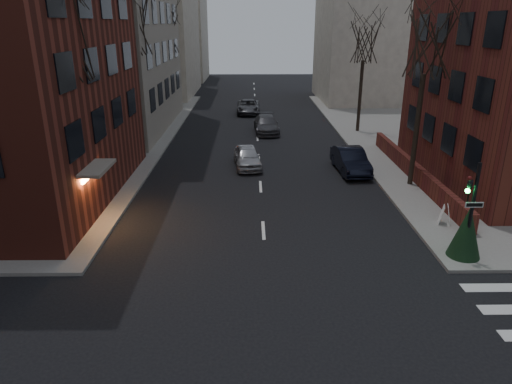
# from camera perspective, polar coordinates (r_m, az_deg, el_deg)

# --- Properties ---
(low_wall_right) EXTENTS (0.35, 16.00, 1.00)m
(low_wall_right) POSITION_cam_1_polar(r_m,az_deg,el_deg) (29.25, 19.09, 2.58)
(low_wall_right) COLOR #5F251B
(low_wall_right) RESTS_ON sidewalk_far_right
(building_distant_la) EXTENTS (14.00, 16.00, 18.00)m
(building_distant_la) POSITION_cam_1_polar(r_m,az_deg,el_deg) (63.86, -14.64, 19.78)
(building_distant_la) COLOR beige
(building_distant_la) RESTS_ON ground
(building_distant_ra) EXTENTS (14.00, 14.00, 16.00)m
(building_distant_ra) POSITION_cam_1_polar(r_m,az_deg,el_deg) (59.31, 15.35, 18.74)
(building_distant_ra) COLOR beige
(building_distant_ra) RESTS_ON ground
(building_distant_lb) EXTENTS (10.00, 12.00, 14.00)m
(building_distant_lb) POSITION_cam_1_polar(r_m,az_deg,el_deg) (80.21, -10.16, 18.67)
(building_distant_lb) COLOR beige
(building_distant_lb) RESTS_ON ground
(traffic_signal) EXTENTS (0.76, 0.44, 4.00)m
(traffic_signal) POSITION_cam_1_polar(r_m,az_deg,el_deg) (19.66, 25.06, -2.94)
(traffic_signal) COLOR black
(traffic_signal) RESTS_ON sidewalk_far_right
(tree_left_a) EXTENTS (4.18, 4.18, 10.26)m
(tree_left_a) POSITION_cam_1_polar(r_m,az_deg,el_deg) (22.76, -22.99, 17.43)
(tree_left_a) COLOR #2D231C
(tree_left_a) RESTS_ON sidewalk_far_left
(tree_left_b) EXTENTS (4.40, 4.40, 10.80)m
(tree_left_b) POSITION_cam_1_polar(r_m,az_deg,el_deg) (34.21, -15.52, 19.50)
(tree_left_b) COLOR #2D231C
(tree_left_b) RESTS_ON sidewalk_far_left
(tree_left_c) EXTENTS (3.96, 3.96, 9.72)m
(tree_left_c) POSITION_cam_1_polar(r_m,az_deg,el_deg) (47.93, -11.19, 18.85)
(tree_left_c) COLOR #2D231C
(tree_left_c) RESTS_ON sidewalk_far_left
(tree_right_a) EXTENTS (3.96, 3.96, 9.72)m
(tree_right_a) POSITION_cam_1_polar(r_m,az_deg,el_deg) (26.92, 20.62, 17.01)
(tree_right_a) COLOR #2D231C
(tree_right_a) RESTS_ON sidewalk_far_right
(tree_right_b) EXTENTS (3.74, 3.74, 9.18)m
(tree_right_b) POSITION_cam_1_polar(r_m,az_deg,el_deg) (40.35, 13.39, 17.83)
(tree_right_b) COLOR #2D231C
(tree_right_b) RESTS_ON sidewalk_far_right
(streetlamp_near) EXTENTS (0.36, 0.36, 6.28)m
(streetlamp_near) POSITION_cam_1_polar(r_m,az_deg,el_deg) (30.57, -15.40, 10.65)
(streetlamp_near) COLOR black
(streetlamp_near) RESTS_ON sidewalk_far_left
(streetlamp_far) EXTENTS (0.36, 0.36, 6.28)m
(streetlamp_far) POSITION_cam_1_polar(r_m,az_deg,el_deg) (50.03, -9.79, 14.63)
(streetlamp_far) COLOR black
(streetlamp_far) RESTS_ON sidewalk_far_left
(parked_sedan) EXTENTS (1.92, 4.79, 1.55)m
(parked_sedan) POSITION_cam_1_polar(r_m,az_deg,el_deg) (29.87, 11.72, 3.90)
(parked_sedan) COLOR black
(parked_sedan) RESTS_ON ground
(car_lane_silver) EXTENTS (2.09, 4.30, 1.41)m
(car_lane_silver) POSITION_cam_1_polar(r_m,az_deg,el_deg) (30.34, -1.10, 4.46)
(car_lane_silver) COLOR #A1A2A7
(car_lane_silver) RESTS_ON ground
(car_lane_gray) EXTENTS (2.27, 5.06, 1.44)m
(car_lane_gray) POSITION_cam_1_polar(r_m,az_deg,el_deg) (40.13, 1.29, 8.44)
(car_lane_gray) COLOR #3C3B40
(car_lane_gray) RESTS_ON ground
(car_lane_far) EXTENTS (2.38, 5.12, 1.42)m
(car_lane_far) POSITION_cam_1_polar(r_m,az_deg,el_deg) (48.94, -0.97, 10.62)
(car_lane_far) COLOR #404045
(car_lane_far) RESTS_ON ground
(sandwich_board) EXTENTS (0.56, 0.66, 0.90)m
(sandwich_board) POSITION_cam_1_polar(r_m,az_deg,el_deg) (23.20, 22.56, -2.60)
(sandwich_board) COLOR white
(sandwich_board) RESTS_ON sidewalk_far_right
(evergreen_shrub) EXTENTS (1.47, 1.47, 2.17)m
(evergreen_shrub) POSITION_cam_1_polar(r_m,az_deg,el_deg) (20.10, 24.84, -4.49)
(evergreen_shrub) COLOR #16321B
(evergreen_shrub) RESTS_ON sidewalk_far_right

